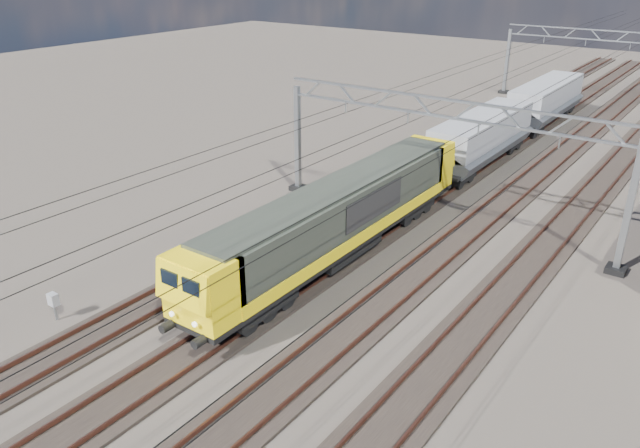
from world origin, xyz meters
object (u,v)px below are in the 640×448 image
Objects in this scene: hopper_wagon_lead at (482,136)px; hopper_wagon_mid at (546,99)px; catenary_gantry_far at (604,65)px; trackside_cabinet at (53,300)px; catenary_gantry_mid at (439,158)px; locomotive at (340,215)px.

hopper_wagon_lead is 14.20m from hopper_wagon_mid.
hopper_wagon_mid is (0.00, 14.20, 0.00)m from hopper_wagon_lead.
catenary_gantry_far is 1.53× the size of hopper_wagon_lead.
hopper_wagon_lead reaches higher than trackside_cabinet.
hopper_wagon_lead is 10.48× the size of trackside_cabinet.
hopper_wagon_mid is (-2.00, 25.43, -1.67)m from catenary_gantry_mid.
hopper_wagon_lead is 1.00× the size of hopper_wagon_mid.
catenary_gantry_mid is at bearing -85.50° from hopper_wagon_mid.
catenary_gantry_far is 42.54m from locomotive.
hopper_wagon_mid is at bearing -100.72° from catenary_gantry_far.
locomotive is 1.62× the size of hopper_wagon_lead.
hopper_wagon_mid is at bearing 90.00° from hopper_wagon_lead.
locomotive is 31.90m from hopper_wagon_mid.
trackside_cabinet is at bearing -115.03° from catenary_gantry_mid.
catenary_gantry_far is 54.66m from trackside_cabinet.
locomotive is at bearing 61.51° from trackside_cabinet.
catenary_gantry_mid reaches higher than hopper_wagon_lead.
locomotive is at bearing -90.00° from hopper_wagon_mid.
catenary_gantry_mid is 20.01m from trackside_cabinet.
catenary_gantry_mid reaches higher than hopper_wagon_mid.
trackside_cabinet is at bearing -98.36° from hopper_wagon_mid.
locomotive is 13.19m from trackside_cabinet.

